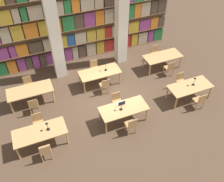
# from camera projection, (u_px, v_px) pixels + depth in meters

# --- Properties ---
(ground_plane) EXTENTS (40.00, 40.00, 0.00)m
(ground_plane) POSITION_uv_depth(u_px,v_px,m) (111.00, 100.00, 11.88)
(ground_plane) COLOR #4C3828
(bookshelf_bank) EXTENTS (10.12, 0.35, 5.50)m
(bookshelf_bank) POSITION_uv_depth(u_px,v_px,m) (82.00, 12.00, 12.70)
(bookshelf_bank) COLOR brown
(bookshelf_bank) RESTS_ON ground_plane
(pillar_left) EXTENTS (0.55, 0.55, 6.00)m
(pillar_left) POSITION_uv_depth(u_px,v_px,m) (52.00, 22.00, 11.28)
(pillar_left) COLOR silver
(pillar_left) RESTS_ON ground_plane
(pillar_center) EXTENTS (0.55, 0.55, 6.00)m
(pillar_center) POSITION_uv_depth(u_px,v_px,m) (122.00, 10.00, 12.24)
(pillar_center) COLOR silver
(pillar_center) RESTS_ON ground_plane
(reading_table_0) EXTENTS (2.03, 0.91, 0.76)m
(reading_table_0) POSITION_uv_depth(u_px,v_px,m) (40.00, 133.00, 9.59)
(reading_table_0) COLOR tan
(reading_table_0) RESTS_ON ground_plane
(chair_0) EXTENTS (0.42, 0.40, 0.89)m
(chair_0) POSITION_uv_depth(u_px,v_px,m) (45.00, 151.00, 9.22)
(chair_0) COLOR tan
(chair_0) RESTS_ON ground_plane
(chair_1) EXTENTS (0.42, 0.40, 0.89)m
(chair_1) POSITION_uv_depth(u_px,v_px,m) (38.00, 122.00, 10.23)
(chair_1) COLOR tan
(chair_1) RESTS_ON ground_plane
(desk_lamp_0) EXTENTS (0.14, 0.14, 0.42)m
(desk_lamp_0) POSITION_uv_depth(u_px,v_px,m) (47.00, 125.00, 9.43)
(desk_lamp_0) COLOR black
(desk_lamp_0) RESTS_ON reading_table_0
(reading_table_1) EXTENTS (2.03, 0.91, 0.76)m
(reading_table_1) POSITION_uv_depth(u_px,v_px,m) (124.00, 109.00, 10.50)
(reading_table_1) COLOR tan
(reading_table_1) RESTS_ON ground_plane
(chair_2) EXTENTS (0.42, 0.40, 0.89)m
(chair_2) POSITION_uv_depth(u_px,v_px,m) (131.00, 125.00, 10.13)
(chair_2) COLOR tan
(chair_2) RESTS_ON ground_plane
(chair_3) EXTENTS (0.42, 0.40, 0.89)m
(chair_3) POSITION_uv_depth(u_px,v_px,m) (117.00, 101.00, 11.14)
(chair_3) COLOR tan
(chair_3) RESTS_ON ground_plane
(desk_lamp_1) EXTENTS (0.14, 0.14, 0.43)m
(desk_lamp_1) POSITION_uv_depth(u_px,v_px,m) (121.00, 105.00, 10.20)
(desk_lamp_1) COLOR black
(desk_lamp_1) RESTS_ON reading_table_1
(laptop) EXTENTS (0.32, 0.22, 0.21)m
(laptop) POSITION_uv_depth(u_px,v_px,m) (121.00, 103.00, 10.60)
(laptop) COLOR silver
(laptop) RESTS_ON reading_table_1
(reading_table_2) EXTENTS (2.03, 0.91, 0.76)m
(reading_table_2) POSITION_uv_depth(u_px,v_px,m) (190.00, 87.00, 11.52)
(reading_table_2) COLOR tan
(reading_table_2) RESTS_ON ground_plane
(chair_4) EXTENTS (0.42, 0.40, 0.89)m
(chair_4) POSITION_uv_depth(u_px,v_px,m) (199.00, 100.00, 11.16)
(chair_4) COLOR tan
(chair_4) RESTS_ON ground_plane
(chair_5) EXTENTS (0.42, 0.40, 0.89)m
(chair_5) POSITION_uv_depth(u_px,v_px,m) (181.00, 81.00, 12.17)
(chair_5) COLOR tan
(chair_5) RESTS_ON ground_plane
(desk_lamp_2) EXTENTS (0.14, 0.14, 0.44)m
(desk_lamp_2) POSITION_uv_depth(u_px,v_px,m) (195.00, 80.00, 11.34)
(desk_lamp_2) COLOR black
(desk_lamp_2) RESTS_ON reading_table_2
(reading_table_3) EXTENTS (2.03, 0.91, 0.76)m
(reading_table_3) POSITION_uv_depth(u_px,v_px,m) (30.00, 91.00, 11.33)
(reading_table_3) COLOR tan
(reading_table_3) RESTS_ON ground_plane
(chair_6) EXTENTS (0.42, 0.40, 0.89)m
(chair_6) POSITION_uv_depth(u_px,v_px,m) (33.00, 105.00, 10.95)
(chair_6) COLOR tan
(chair_6) RESTS_ON ground_plane
(chair_7) EXTENTS (0.42, 0.40, 0.89)m
(chair_7) POSITION_uv_depth(u_px,v_px,m) (28.00, 84.00, 11.96)
(chair_7) COLOR tan
(chair_7) RESTS_ON ground_plane
(reading_table_4) EXTENTS (2.03, 0.91, 0.76)m
(reading_table_4) POSITION_uv_depth(u_px,v_px,m) (100.00, 73.00, 12.30)
(reading_table_4) COLOR tan
(reading_table_4) RESTS_ON ground_plane
(chair_8) EXTENTS (0.42, 0.40, 0.89)m
(chair_8) POSITION_uv_depth(u_px,v_px,m) (105.00, 85.00, 11.92)
(chair_8) COLOR tan
(chair_8) RESTS_ON ground_plane
(chair_9) EXTENTS (0.42, 0.40, 0.89)m
(chair_9) POSITION_uv_depth(u_px,v_px,m) (95.00, 68.00, 12.92)
(chair_9) COLOR tan
(chair_9) RESTS_ON ground_plane
(desk_lamp_3) EXTENTS (0.14, 0.14, 0.47)m
(desk_lamp_3) POSITION_uv_depth(u_px,v_px,m) (106.00, 65.00, 12.12)
(desk_lamp_3) COLOR black
(desk_lamp_3) RESTS_ON reading_table_4
(reading_table_5) EXTENTS (2.03, 0.91, 0.76)m
(reading_table_5) POSITION_uv_depth(u_px,v_px,m) (163.00, 57.00, 13.29)
(reading_table_5) COLOR tan
(reading_table_5) RESTS_ON ground_plane
(chair_10) EXTENTS (0.42, 0.40, 0.89)m
(chair_10) POSITION_uv_depth(u_px,v_px,m) (169.00, 68.00, 12.92)
(chair_10) COLOR tan
(chair_10) RESTS_ON ground_plane
(chair_11) EXTENTS (0.42, 0.40, 0.89)m
(chair_11) POSITION_uv_depth(u_px,v_px,m) (155.00, 53.00, 13.92)
(chair_11) COLOR tan
(chair_11) RESTS_ON ground_plane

